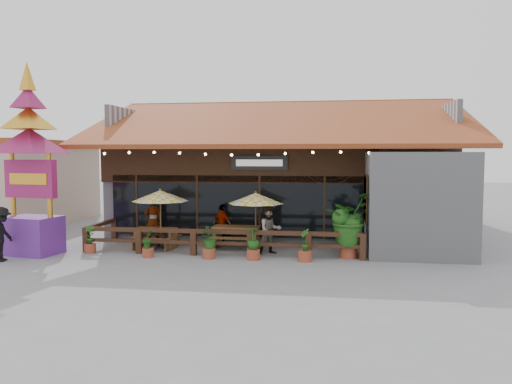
% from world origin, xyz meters
% --- Properties ---
extents(ground, '(100.00, 100.00, 0.00)m').
position_xyz_m(ground, '(0.00, 0.00, 0.00)').
color(ground, gray).
rests_on(ground, ground).
extents(restaurant_building, '(15.50, 14.73, 6.09)m').
position_xyz_m(restaurant_building, '(0.26, 6.61, 2.21)').
color(restaurant_building, '#AAAAAF').
rests_on(restaurant_building, ground).
extents(patio_railing, '(10.00, 2.60, 0.92)m').
position_xyz_m(patio_railing, '(-2.25, -0.27, 0.61)').
color(patio_railing, '#442618').
rests_on(patio_railing, ground).
extents(umbrella_left, '(2.73, 2.73, 2.26)m').
position_xyz_m(umbrella_left, '(-4.08, 0.62, 1.97)').
color(umbrella_left, brown).
rests_on(umbrella_left, ground).
extents(umbrella_right, '(2.06, 2.06, 2.18)m').
position_xyz_m(umbrella_right, '(-0.49, 0.80, 1.90)').
color(umbrella_right, brown).
rests_on(umbrella_right, ground).
extents(picnic_table_left, '(1.66, 1.46, 0.76)m').
position_xyz_m(picnic_table_left, '(-4.26, 0.56, 0.51)').
color(picnic_table_left, brown).
rests_on(picnic_table_left, ground).
extents(picnic_table_right, '(1.76, 1.52, 0.84)m').
position_xyz_m(picnic_table_right, '(-1.26, 0.98, 0.57)').
color(picnic_table_right, brown).
rests_on(picnic_table_right, ground).
extents(thai_sign_tower, '(3.05, 3.05, 7.23)m').
position_xyz_m(thai_sign_tower, '(-8.19, -1.13, 3.82)').
color(thai_sign_tower, '#682895').
rests_on(thai_sign_tower, ground).
extents(tropical_plant, '(2.10, 2.14, 2.24)m').
position_xyz_m(tropical_plant, '(2.85, -0.14, 1.28)').
color(tropical_plant, '#9A412A').
rests_on(tropical_plant, ground).
extents(diner_a, '(0.78, 0.63, 1.85)m').
position_xyz_m(diner_a, '(-4.64, 1.35, 0.92)').
color(diner_a, '#361E11').
rests_on(diner_a, ground).
extents(diner_b, '(1.01, 0.92, 1.70)m').
position_xyz_m(diner_b, '(0.12, 0.10, 0.85)').
color(diner_b, '#361E11').
rests_on(diner_b, ground).
extents(diner_c, '(1.00, 0.83, 1.60)m').
position_xyz_m(diner_c, '(-1.90, 1.51, 0.80)').
color(diner_c, '#361E11').
rests_on(diner_c, ground).
extents(pedestrian, '(0.86, 1.26, 1.80)m').
position_xyz_m(pedestrian, '(-8.49, -2.38, 0.90)').
color(pedestrian, black).
rests_on(pedestrian, ground).
extents(planter_a, '(0.41, 0.41, 1.01)m').
position_xyz_m(planter_a, '(-6.28, -0.65, 0.42)').
color(planter_a, '#9A412A').
rests_on(planter_a, ground).
extents(planter_b, '(0.42, 0.45, 0.97)m').
position_xyz_m(planter_b, '(-3.96, -1.07, 0.44)').
color(planter_b, '#9A412A').
rests_on(planter_b, ground).
extents(planter_c, '(0.80, 0.75, 1.07)m').
position_xyz_m(planter_c, '(-1.83, -0.97, 0.60)').
color(planter_c, '#9A412A').
rests_on(planter_c, ground).
extents(planter_d, '(0.52, 0.52, 1.08)m').
position_xyz_m(planter_d, '(-0.32, -0.96, 0.52)').
color(planter_d, '#9A412A').
rests_on(planter_d, ground).
extents(planter_e, '(0.45, 0.47, 1.10)m').
position_xyz_m(planter_e, '(1.40, -0.99, 0.46)').
color(planter_e, '#9A412A').
rests_on(planter_e, ground).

